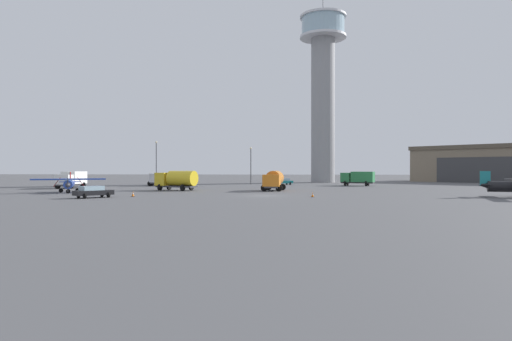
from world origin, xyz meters
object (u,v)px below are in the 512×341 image
object	(u,v)px
truck_fuel_tanker_orange	(274,180)
car_black	(93,191)
light_post_north	(251,162)
car_teal	(283,181)
traffic_cone_near_left	(313,195)
truck_box_green	(358,178)
control_tower	(323,82)
traffic_cone_near_right	(133,194)
light_post_east	(156,159)
truck_fuel_tanker_yellow	(177,179)
truck_flatbed_silver	(156,180)
truck_box_white	(72,179)
airplane_blue	(69,183)

from	to	relation	value
truck_fuel_tanker_orange	car_black	distance (m)	27.34
truck_fuel_tanker_orange	light_post_north	world-z (taller)	light_post_north
car_teal	traffic_cone_near_left	size ratio (longest dim) A/B	8.14
truck_box_green	car_teal	bearing A→B (deg)	7.34
control_tower	traffic_cone_near_right	bearing A→B (deg)	-113.95
light_post_east	traffic_cone_near_right	bearing A→B (deg)	-75.41
truck_fuel_tanker_orange	truck_fuel_tanker_yellow	bearing A→B (deg)	-81.27
truck_flatbed_silver	car_teal	size ratio (longest dim) A/B	1.49
traffic_cone_near_left	truck_box_white	bearing A→B (deg)	153.36
truck_box_green	car_teal	size ratio (longest dim) A/B	1.46
truck_fuel_tanker_orange	car_teal	distance (m)	24.83
light_post_north	truck_fuel_tanker_yellow	bearing A→B (deg)	-106.92
truck_fuel_tanker_yellow	car_black	xyz separation A→B (m)	(-4.88, -18.05, -0.96)
traffic_cone_near_left	truck_fuel_tanker_orange	bearing A→B (deg)	109.94
truck_box_green	car_teal	distance (m)	15.44
truck_flatbed_silver	car_black	distance (m)	35.64
truck_fuel_tanker_orange	truck_flatbed_silver	bearing A→B (deg)	-118.74
light_post_north	traffic_cone_near_right	xyz separation A→B (m)	(-9.69, -43.47, -4.50)
airplane_blue	traffic_cone_near_left	distance (m)	34.55
truck_box_white	car_teal	world-z (taller)	truck_box_white
car_black	traffic_cone_near_left	distance (m)	25.57
control_tower	airplane_blue	size ratio (longest dim) A/B	4.76
control_tower	truck_flatbed_silver	distance (m)	48.46
truck_box_green	truck_fuel_tanker_yellow	world-z (taller)	truck_fuel_tanker_yellow
truck_fuel_tanker_yellow	light_post_east	world-z (taller)	light_post_east
car_black	truck_fuel_tanker_orange	bearing A→B (deg)	-7.91
control_tower	truck_flatbed_silver	xyz separation A→B (m)	(-33.75, -25.61, -23.51)
traffic_cone_near_left	truck_fuel_tanker_yellow	bearing A→B (deg)	145.22
light_post_east	traffic_cone_near_left	world-z (taller)	light_post_east
light_post_east	truck_fuel_tanker_orange	bearing A→B (deg)	-45.86
traffic_cone_near_right	truck_box_green	bearing A→B (deg)	49.62
truck_fuel_tanker_orange	light_post_north	size ratio (longest dim) A/B	0.77
truck_fuel_tanker_orange	light_post_north	bearing A→B (deg)	-160.74
airplane_blue	truck_fuel_tanker_yellow	bearing A→B (deg)	93.33
truck_fuel_tanker_yellow	truck_box_green	bearing A→B (deg)	-123.59
control_tower	traffic_cone_near_right	size ratio (longest dim) A/B	70.80
light_post_north	car_black	bearing A→B (deg)	-106.23
truck_flatbed_silver	light_post_east	size ratio (longest dim) A/B	0.72
truck_flatbed_silver	traffic_cone_near_left	bearing A→B (deg)	29.60
truck_fuel_tanker_yellow	truck_fuel_tanker_orange	distance (m)	15.00
traffic_cone_near_right	truck_flatbed_silver	bearing A→B (deg)	103.47
truck_fuel_tanker_orange	truck_box_green	bearing A→B (deg)	149.75
control_tower	car_teal	size ratio (longest dim) A/B	9.80
truck_box_green	light_post_north	xyz separation A→B (m)	(-21.89, 6.34, 3.22)
truck_fuel_tanker_yellow	light_post_north	bearing A→B (deg)	-86.07
truck_fuel_tanker_orange	light_post_east	world-z (taller)	light_post_east
truck_fuel_tanker_orange	traffic_cone_near_left	distance (m)	15.87
truck_box_white	car_black	bearing A→B (deg)	33.86
control_tower	truck_flatbed_silver	world-z (taller)	control_tower
control_tower	light_post_east	bearing A→B (deg)	-160.02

